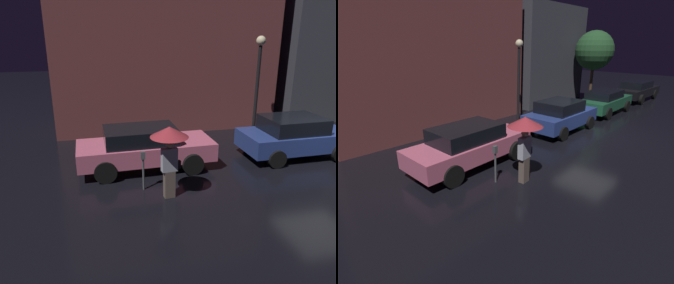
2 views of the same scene
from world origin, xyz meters
The scene contains 8 objects.
ground_plane centered at (0.00, 0.00, 0.00)m, with size 60.00×60.00×0.00m, color black.
building_facade_left centered at (-4.14, 6.50, 3.71)m, with size 9.86×3.00×7.42m.
building_facade_right centered at (4.81, 6.50, 3.19)m, with size 6.33×3.00×6.38m.
parked_car_pink centered at (-5.93, 1.45, 0.76)m, with size 4.46×1.88×1.42m.
parked_car_blue centered at (-0.46, 1.40, 0.76)m, with size 3.94×2.05×1.46m.
pedestrian_with_umbrella centered at (-5.59, -0.66, 1.61)m, with size 1.03×1.03×2.04m.
parking_meter centered at (-6.21, -0.07, 0.73)m, with size 0.12×0.10×1.17m.
street_lamp_near centered at (-0.83, 3.77, 2.78)m, with size 0.38×0.38×4.17m.
Camera 1 is at (-7.45, -8.56, 4.43)m, focal length 35.00 mm.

